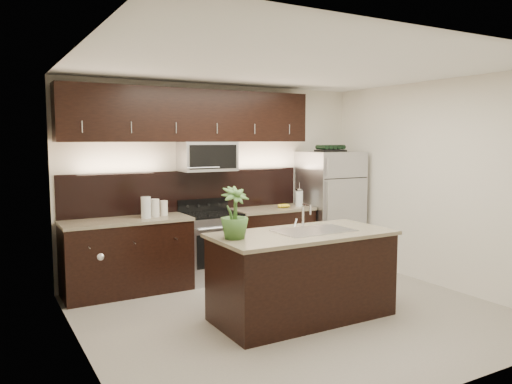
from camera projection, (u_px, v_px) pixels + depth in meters
ground at (295, 313)px, 5.56m from camera, size 4.50×4.50×0.00m
room_walls at (290, 162)px, 5.30m from camera, size 4.52×4.02×2.71m
counter_run at (198, 248)px, 6.75m from camera, size 3.51×0.65×0.94m
upper_fixtures at (194, 124)px, 6.72m from camera, size 3.49×0.40×1.66m
island at (302, 275)px, 5.39m from camera, size 1.96×0.96×0.94m
sink_faucet at (313, 229)px, 5.43m from camera, size 0.84×0.50×0.28m
refrigerator at (330, 208)px, 7.73m from camera, size 0.84×0.76×1.74m
wine_rack at (331, 149)px, 7.64m from camera, size 0.43×0.27×0.10m
plant at (234, 213)px, 4.98m from camera, size 0.32×0.32×0.52m
canisters at (153, 208)px, 6.38m from camera, size 0.39×0.23×0.27m
french_press at (299, 198)px, 7.44m from camera, size 0.12×0.12×0.34m
bananas at (280, 206)px, 7.25m from camera, size 0.21×0.17×0.06m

